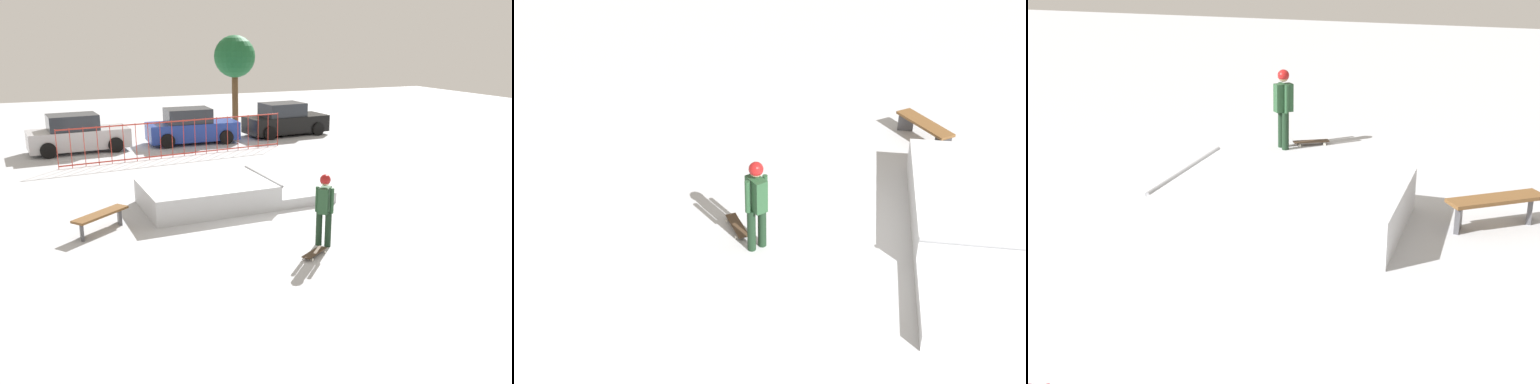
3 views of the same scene
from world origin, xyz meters
TOP-DOWN VIEW (x-y plane):
  - ground_plane at (0.00, 0.00)m, footprint 60.00×60.00m
  - skate_ramp at (-0.43, 0.56)m, footprint 5.50×2.80m
  - skater at (0.72, -3.43)m, footprint 0.43×0.42m
  - skateboard at (0.24, -3.90)m, footprint 0.79×0.59m
  - park_bench at (-3.99, -0.46)m, footprint 1.50×1.31m

SIDE VIEW (x-z plane):
  - ground_plane at x=0.00m, z-range 0.00..0.00m
  - skateboard at x=0.24m, z-range 0.03..0.12m
  - skate_ramp at x=-0.43m, z-range -0.05..0.69m
  - park_bench at x=-3.99m, z-range 0.12..0.60m
  - skater at x=0.72m, z-range 0.14..1.87m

